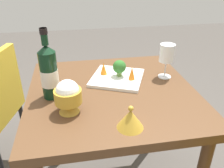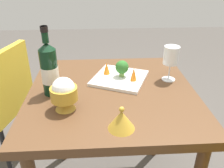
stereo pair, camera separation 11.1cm
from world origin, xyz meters
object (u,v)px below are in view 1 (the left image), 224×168
Objects in this scene: rice_bowl at (68,96)px; broccoli_floret at (119,67)px; carrot_garnish_left at (104,69)px; serving_plate at (117,78)px; wine_glass at (167,54)px; wine_bottle at (49,72)px; rice_bowl_lid at (130,119)px; carrot_garnish_right at (132,73)px.

rice_bowl is 1.65× the size of broccoli_floret.
serving_plate is at bearing -31.61° from carrot_garnish_left.
wine_glass is 2.83× the size of carrot_garnish_left.
rice_bowl is (0.08, -0.13, -0.05)m from wine_bottle.
serving_plate is at bearing 176.31° from wine_glass.
rice_bowl reaches higher than carrot_garnish_left.
rice_bowl_lid is 0.44m from carrot_garnish_left.
serving_plate is 0.09m from carrot_garnish_left.
wine_bottle is 0.36m from broccoli_floret.
rice_bowl_lid reaches higher than carrot_garnish_left.
carrot_garnish_right is (0.13, -0.09, 0.00)m from carrot_garnish_left.
wine_bottle is 0.16m from rice_bowl.
rice_bowl is 1.42× the size of rice_bowl_lid.
rice_bowl_lid is at bearing -43.27° from wine_bottle.
rice_bowl is at bearing -154.49° from wine_glass.
wine_glass is 0.33m from carrot_garnish_left.
broccoli_floret reaches higher than rice_bowl_lid.
broccoli_floret is at bearing 137.42° from carrot_garnish_right.
wine_bottle reaches higher than wine_glass.
rice_bowl reaches higher than broccoli_floret.
carrot_garnish_left is (0.26, 0.16, -0.07)m from wine_bottle.
carrot_garnish_right is at bearing -171.23° from wine_glass.
broccoli_floret is (0.04, 0.40, 0.03)m from rice_bowl_lid.
broccoli_floret is (-0.24, 0.02, -0.06)m from wine_glass.
wine_glass is (0.58, 0.10, 0.01)m from wine_bottle.
wine_bottle is 2.21× the size of rice_bowl.
rice_bowl_lid is at bearing -95.81° from broccoli_floret.
serving_plate is at bearing 85.77° from rice_bowl_lid.
wine_glass reaches higher than broccoli_floret.
wine_glass is at bearing -3.69° from serving_plate.
broccoli_floret is at bearing -25.09° from carrot_garnish_left.
wine_bottle is 0.40m from carrot_garnish_right.
serving_plate is at bearing 145.30° from carrot_garnish_right.
wine_bottle is at bearing -148.26° from carrot_garnish_left.
serving_plate is 5.19× the size of carrot_garnish_left.
carrot_garnish_right is at bearing 74.99° from rice_bowl_lid.
serving_plate is (-0.25, 0.02, -0.12)m from wine_glass.
wine_glass is at bearing 25.51° from rice_bowl.
rice_bowl is 0.26m from rice_bowl_lid.
rice_bowl is 0.35m from carrot_garnish_left.
wine_glass is 2.59× the size of carrot_garnish_right.
wine_glass is 0.25m from broccoli_floret.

